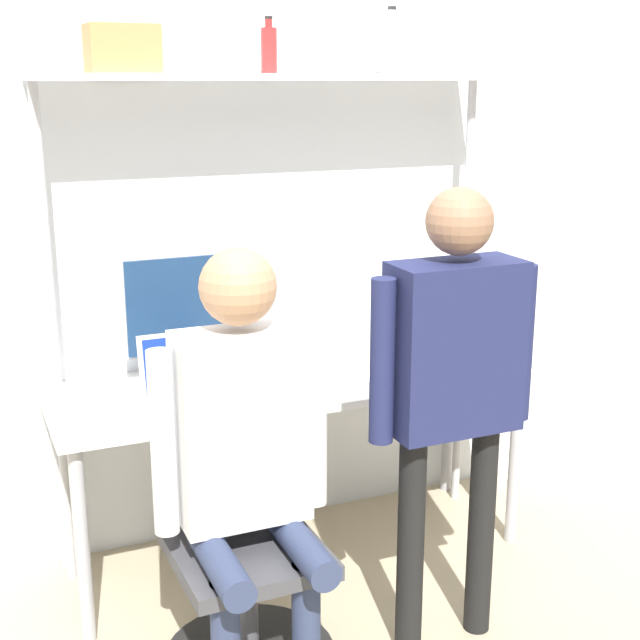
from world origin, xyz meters
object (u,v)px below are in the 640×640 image
object	(u,v)px
bottle_clear	(391,45)
monitor	(190,310)
cell_phone	(261,396)
person_seated	(245,437)
person_standing	(454,366)
storage_box	(122,49)
laptop	(183,383)
office_chair	(244,589)
bottle_red	(269,49)

from	to	relation	value
bottle_clear	monitor	bearing A→B (deg)	179.46
cell_phone	person_seated	bearing A→B (deg)	-114.61
person_seated	monitor	bearing A→B (deg)	86.18
person_standing	bottle_clear	size ratio (longest dim) A/B	6.26
monitor	storage_box	world-z (taller)	storage_box
bottle_clear	storage_box	bearing A→B (deg)	180.00
storage_box	laptop	bearing A→B (deg)	-66.38
person_seated	storage_box	bearing A→B (deg)	100.46
monitor	person_standing	xyz separation A→B (m)	(0.61, -0.90, -0.03)
laptop	office_chair	size ratio (longest dim) A/B	0.32
bottle_red	storage_box	world-z (taller)	bottle_red
person_seated	bottle_clear	size ratio (longest dim) A/B	5.62
laptop	bottle_red	distance (m)	1.26
cell_phone	storage_box	xyz separation A→B (m)	(-0.37, 0.32, 1.21)
laptop	person_standing	xyz separation A→B (m)	(0.71, -0.66, 0.17)
office_chair	bottle_red	size ratio (longest dim) A/B	4.47
monitor	bottle_clear	bearing A→B (deg)	-0.54
laptop	bottle_red	world-z (taller)	bottle_red
storage_box	person_seated	bearing A→B (deg)	-79.54
office_chair	bottle_red	world-z (taller)	bottle_red
monitor	person_seated	bearing A→B (deg)	-93.82
monitor	storage_box	bearing A→B (deg)	-177.77
cell_phone	person_seated	distance (m)	0.54
person_standing	bottle_clear	bearing A→B (deg)	76.08
office_chair	bottle_red	bearing A→B (deg)	62.85
laptop	office_chair	bearing A→B (deg)	-85.19
monitor	office_chair	world-z (taller)	monitor
monitor	cell_phone	bearing A→B (deg)	-62.67
monitor	cell_phone	world-z (taller)	monitor
monitor	office_chair	xyz separation A→B (m)	(-0.05, -0.77, -0.75)
cell_phone	person_standing	xyz separation A→B (m)	(0.45, -0.58, 0.23)
person_seated	bottle_red	distance (m)	1.46
monitor	bottle_red	bearing A→B (deg)	-1.35
cell_phone	bottle_red	world-z (taller)	bottle_red
monitor	laptop	bearing A→B (deg)	-112.00
monitor	cell_phone	xyz separation A→B (m)	(0.17, -0.32, -0.26)
bottle_red	monitor	bearing A→B (deg)	178.65
monitor	person_standing	size ratio (longest dim) A/B	0.33
office_chair	person_standing	xyz separation A→B (m)	(0.67, -0.14, 0.72)
bottle_red	bottle_clear	size ratio (longest dim) A/B	0.81
person_seated	bottle_clear	world-z (taller)	bottle_clear
cell_phone	storage_box	distance (m)	1.31
storage_box	office_chair	bearing A→B (deg)	-79.00
person_seated	cell_phone	bearing A→B (deg)	65.39
person_seated	bottle_clear	bearing A→B (deg)	41.97
person_standing	bottle_clear	distance (m)	1.37
monitor	person_seated	size ratio (longest dim) A/B	0.36
office_chair	bottle_clear	bearing A→B (deg)	40.34
cell_phone	person_standing	world-z (taller)	person_standing
laptop	monitor	bearing A→B (deg)	68.00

